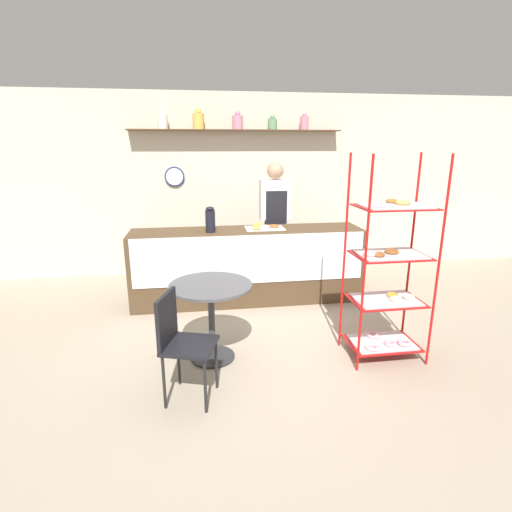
{
  "coord_description": "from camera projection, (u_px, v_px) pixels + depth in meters",
  "views": [
    {
      "loc": [
        -0.62,
        -3.73,
        1.96
      ],
      "look_at": [
        0.0,
        0.39,
        0.79
      ],
      "focal_mm": 28.0,
      "sensor_mm": 36.0,
      "label": 1
    }
  ],
  "objects": [
    {
      "name": "ground_plane",
      "position": [
        262.0,
        339.0,
        4.17
      ],
      "size": [
        14.0,
        14.0,
        0.0
      ],
      "primitive_type": "plane",
      "color": "gray"
    },
    {
      "name": "back_wall",
      "position": [
        236.0,
        184.0,
        6.14
      ],
      "size": [
        10.0,
        0.3,
        2.7
      ],
      "color": "beige",
      "rests_on": "ground_plane"
    },
    {
      "name": "display_counter",
      "position": [
        248.0,
        265.0,
        5.1
      ],
      "size": [
        2.9,
        0.63,
        0.93
      ],
      "color": "#4C3823",
      "rests_on": "ground_plane"
    },
    {
      "name": "pastry_rack",
      "position": [
        388.0,
        277.0,
        3.64
      ],
      "size": [
        0.69,
        0.49,
        1.89
      ],
      "color": "#B71414",
      "rests_on": "ground_plane"
    },
    {
      "name": "person_worker",
      "position": [
        275.0,
        219.0,
        5.58
      ],
      "size": [
        0.42,
        0.23,
        1.73
      ],
      "color": "#282833",
      "rests_on": "ground_plane"
    },
    {
      "name": "cafe_table",
      "position": [
        211.0,
        303.0,
        3.65
      ],
      "size": [
        0.76,
        0.76,
        0.74
      ],
      "color": "#262628",
      "rests_on": "ground_plane"
    },
    {
      "name": "cafe_chair",
      "position": [
        179.0,
        336.0,
        3.07
      ],
      "size": [
        0.48,
        0.48,
        0.87
      ],
      "rotation": [
        0.0,
        0.0,
        7.54
      ],
      "color": "black",
      "rests_on": "ground_plane"
    },
    {
      "name": "coffee_carafe",
      "position": [
        210.0,
        220.0,
        4.8
      ],
      "size": [
        0.12,
        0.12,
        0.31
      ],
      "color": "black",
      "rests_on": "display_counter"
    },
    {
      "name": "donut_tray_counter",
      "position": [
        264.0,
        227.0,
        5.05
      ],
      "size": [
        0.48,
        0.31,
        0.05
      ],
      "color": "silver",
      "rests_on": "display_counter"
    }
  ]
}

